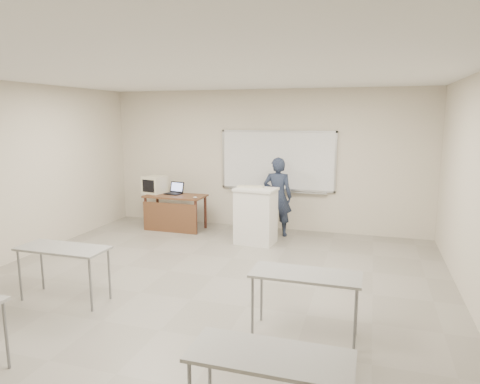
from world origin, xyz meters
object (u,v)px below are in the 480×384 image
(mouse, at_px, (195,197))
(keyboard, at_px, (250,187))
(podium, at_px, (256,216))
(laptop, at_px, (174,191))
(instructor_desk, at_px, (173,206))
(crt_monitor, at_px, (155,185))
(presenter, at_px, (278,197))
(whiteboard, at_px, (277,161))

(mouse, height_order, keyboard, keyboard)
(podium, bearing_deg, laptop, 167.16)
(instructor_desk, height_order, mouse, mouse)
(laptop, bearing_deg, mouse, -19.35)
(crt_monitor, bearing_deg, mouse, -5.93)
(podium, height_order, presenter, presenter)
(whiteboard, distance_m, presenter, 0.85)
(instructor_desk, bearing_deg, presenter, 7.22)
(keyboard, bearing_deg, whiteboard, 67.14)
(instructor_desk, relative_size, keyboard, 2.58)
(keyboard, relative_size, presenter, 0.31)
(whiteboard, xyz_separation_m, crt_monitor, (-2.65, -0.54, -0.54))
(crt_monitor, xyz_separation_m, mouse, (1.10, -0.33, -0.17))
(whiteboard, relative_size, mouse, 26.72)
(podium, bearing_deg, presenter, 73.24)
(instructor_desk, relative_size, presenter, 0.80)
(keyboard, bearing_deg, instructor_desk, 161.13)
(whiteboard, relative_size, crt_monitor, 5.35)
(crt_monitor, bearing_deg, laptop, 14.53)
(keyboard, distance_m, presenter, 0.78)
(laptop, height_order, keyboard, keyboard)
(crt_monitor, distance_m, keyboard, 2.44)
(podium, distance_m, keyboard, 0.57)
(mouse, bearing_deg, whiteboard, 33.37)
(whiteboard, bearing_deg, mouse, -150.75)
(laptop, bearing_deg, keyboard, -8.01)
(instructor_desk, distance_m, crt_monitor, 0.73)
(crt_monitor, height_order, presenter, presenter)
(instructor_desk, distance_m, mouse, 0.61)
(instructor_desk, relative_size, crt_monitor, 2.79)
(laptop, height_order, presenter, presenter)
(whiteboard, xyz_separation_m, presenter, (0.12, -0.51, -0.67))
(mouse, relative_size, presenter, 0.06)
(laptop, bearing_deg, podium, -8.99)
(crt_monitor, relative_size, mouse, 4.99)
(whiteboard, xyz_separation_m, instructor_desk, (-2.10, -0.78, -0.96))
(crt_monitor, height_order, keyboard, crt_monitor)
(whiteboard, bearing_deg, keyboard, -104.43)
(mouse, distance_m, presenter, 1.71)
(keyboard, bearing_deg, podium, -39.66)
(crt_monitor, relative_size, presenter, 0.29)
(whiteboard, relative_size, podium, 2.30)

